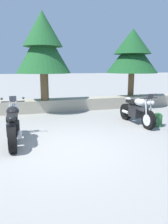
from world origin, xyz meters
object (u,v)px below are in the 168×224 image
motorcycle_silver_centre (137,111)px  rider_backpack (158,119)px  motorcycle_black_near_left (13,125)px  pine_tree_mid_right (132,52)px  pine_tree_mid_left (43,44)px

motorcycle_silver_centre → rider_backpack: 0.76m
motorcycle_black_near_left → pine_tree_mid_right: bearing=35.5°
rider_backpack → pine_tree_mid_right: (1.02, 3.83, 2.49)m
pine_tree_mid_left → pine_tree_mid_right: size_ratio=1.14×
motorcycle_black_near_left → pine_tree_mid_left: pine_tree_mid_left is taller
pine_tree_mid_left → pine_tree_mid_right: bearing=4.2°
rider_backpack → pine_tree_mid_left: size_ratio=0.12×
pine_tree_mid_left → pine_tree_mid_right: 4.48m
rider_backpack → pine_tree_mid_right: 4.69m
motorcycle_silver_centre → pine_tree_mid_right: 4.34m
rider_backpack → pine_tree_mid_left: bearing=134.5°
motorcycle_silver_centre → pine_tree_mid_right: pine_tree_mid_right is taller
motorcycle_silver_centre → pine_tree_mid_left: 4.87m
rider_backpack → motorcycle_silver_centre: bearing=139.3°
pine_tree_mid_left → pine_tree_mid_right: pine_tree_mid_left is taller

